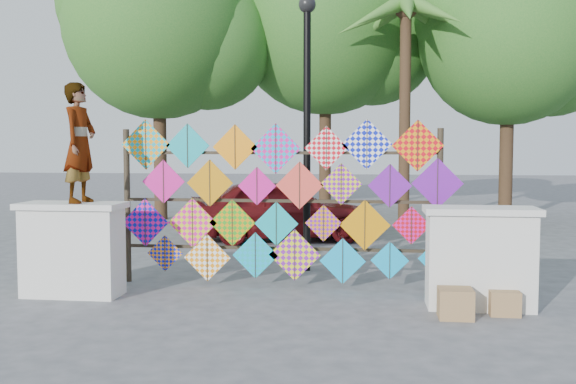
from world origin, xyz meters
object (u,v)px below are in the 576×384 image
at_px(vendor_woman, 80,143).
at_px(sedan, 280,209).
at_px(kite_rack, 281,202).
at_px(lamppost, 307,106).

relative_size(vendor_woman, sedan, 0.41).
distance_m(kite_rack, lamppost, 1.94).
xyz_separation_m(kite_rack, vendor_woman, (-2.61, -0.93, 0.85)).
bearing_deg(sedan, kite_rack, 173.84).
bearing_deg(kite_rack, sedan, 97.90).
bearing_deg(kite_rack, lamppost, 78.67).
relative_size(vendor_woman, lamppost, 0.36).
relative_size(kite_rack, sedan, 1.25).
height_order(sedan, lamppost, lamppost).
height_order(kite_rack, sedan, kite_rack).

